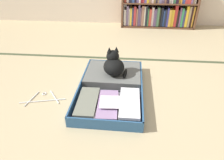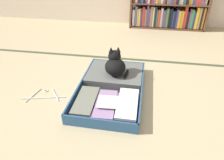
% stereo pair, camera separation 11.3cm
% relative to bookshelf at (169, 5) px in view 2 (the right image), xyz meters
% --- Properties ---
extents(ground_plane, '(10.00, 10.00, 0.00)m').
position_rel_bookshelf_xyz_m(ground_plane, '(-0.50, -2.25, -0.38)').
color(ground_plane, tan).
extents(tatami_border, '(4.80, 0.05, 0.00)m').
position_rel_bookshelf_xyz_m(tatami_border, '(-0.50, -1.30, -0.38)').
color(tatami_border, '#3D482F').
rests_on(tatami_border, ground_plane).
extents(bookshelf, '(1.24, 0.26, 0.80)m').
position_rel_bookshelf_xyz_m(bookshelf, '(0.00, 0.00, 0.00)').
color(bookshelf, brown).
rests_on(bookshelf, ground_plane).
extents(open_suitcase, '(0.58, 0.95, 0.10)m').
position_rel_bookshelf_xyz_m(open_suitcase, '(-0.61, -1.97, -0.34)').
color(open_suitcase, '#27517E').
rests_on(open_suitcase, ground_plane).
extents(black_cat, '(0.26, 0.27, 0.27)m').
position_rel_bookshelf_xyz_m(black_cat, '(-0.60, -1.83, -0.19)').
color(black_cat, black).
rests_on(black_cat, open_suitcase).
extents(clothes_hanger, '(0.39, 0.24, 0.01)m').
position_rel_bookshelf_xyz_m(clothes_hanger, '(-1.20, -2.17, -0.38)').
color(clothes_hanger, silver).
rests_on(clothes_hanger, ground_plane).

